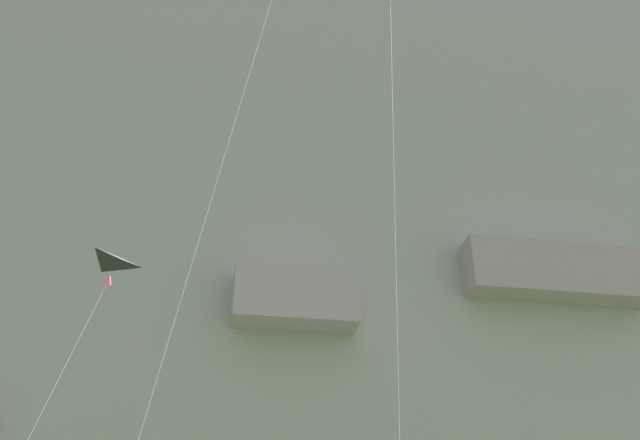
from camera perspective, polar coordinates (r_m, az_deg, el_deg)
cliff_face at (r=66.22m, az=-3.64°, el=-3.82°), size 180.00×28.97×60.20m
kite_delta_upper_left at (r=26.99m, az=-18.30°, el=-5.55°), size 3.29×4.15×12.34m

